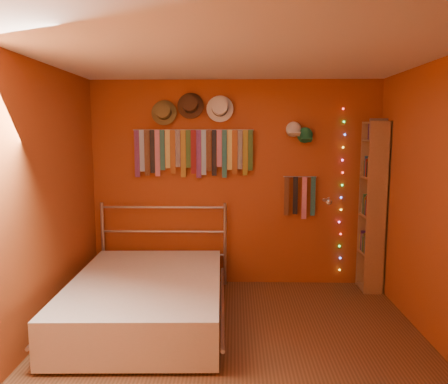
# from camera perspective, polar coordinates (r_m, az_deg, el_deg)

# --- Properties ---
(ground) EXTENTS (3.50, 3.50, 0.00)m
(ground) POSITION_cam_1_polar(r_m,az_deg,el_deg) (4.02, 1.41, -19.92)
(ground) COLOR #54341C
(ground) RESTS_ON ground
(back_wall) EXTENTS (3.50, 0.02, 2.50)m
(back_wall) POSITION_cam_1_polar(r_m,az_deg,el_deg) (5.35, 1.47, 1.10)
(back_wall) COLOR #8D3816
(back_wall) RESTS_ON ground
(left_wall) EXTENTS (0.02, 3.50, 2.50)m
(left_wall) POSITION_cam_1_polar(r_m,az_deg,el_deg) (4.02, -24.37, -1.79)
(left_wall) COLOR #8D3816
(left_wall) RESTS_ON ground
(ceiling) EXTENTS (3.50, 3.50, 0.02)m
(ceiling) POSITION_cam_1_polar(r_m,az_deg,el_deg) (3.62, 1.55, 17.81)
(ceiling) COLOR white
(ceiling) RESTS_ON back_wall
(tie_rack) EXTENTS (1.45, 0.03, 0.58)m
(tie_rack) POSITION_cam_1_polar(r_m,az_deg,el_deg) (5.28, -4.07, 5.42)
(tie_rack) COLOR #B2B2B7
(tie_rack) RESTS_ON back_wall
(small_tie_rack) EXTENTS (0.40, 0.03, 0.52)m
(small_tie_rack) POSITION_cam_1_polar(r_m,az_deg,el_deg) (5.36, 9.89, -0.39)
(small_tie_rack) COLOR #B2B2B7
(small_tie_rack) RESTS_ON back_wall
(fedora_olive) EXTENTS (0.30, 0.16, 0.30)m
(fedora_olive) POSITION_cam_1_polar(r_m,az_deg,el_deg) (5.29, -7.91, 10.34)
(fedora_olive) COLOR brown
(fedora_olive) RESTS_ON back_wall
(fedora_brown) EXTENTS (0.31, 0.17, 0.31)m
(fedora_brown) POSITION_cam_1_polar(r_m,az_deg,el_deg) (5.25, -4.44, 11.29)
(fedora_brown) COLOR #402816
(fedora_brown) RESTS_ON back_wall
(fedora_white) EXTENTS (0.32, 0.17, 0.32)m
(fedora_white) POSITION_cam_1_polar(r_m,az_deg,el_deg) (5.23, -0.55, 10.93)
(fedora_white) COLOR silver
(fedora_white) RESTS_ON back_wall
(cap_white) EXTENTS (0.18, 0.23, 0.18)m
(cap_white) POSITION_cam_1_polar(r_m,az_deg,el_deg) (5.31, 9.07, 8.07)
(cap_white) COLOR white
(cap_white) RESTS_ON back_wall
(cap_green) EXTENTS (0.18, 0.23, 0.18)m
(cap_green) POSITION_cam_1_polar(r_m,az_deg,el_deg) (5.33, 10.53, 7.30)
(cap_green) COLOR #197141
(cap_green) RESTS_ON back_wall
(fairy_lights) EXTENTS (0.05, 0.02, 2.00)m
(fairy_lights) POSITION_cam_1_polar(r_m,az_deg,el_deg) (5.48, 15.11, 0.08)
(fairy_lights) COLOR #FF3333
(fairy_lights) RESTS_ON back_wall
(reading_lamp) EXTENTS (0.08, 0.33, 0.10)m
(reading_lamp) POSITION_cam_1_polar(r_m,az_deg,el_deg) (5.24, 13.44, -1.19)
(reading_lamp) COLOR #B2B2B7
(reading_lamp) RESTS_ON back_wall
(bookshelf) EXTENTS (0.25, 0.34, 2.00)m
(bookshelf) POSITION_cam_1_polar(r_m,az_deg,el_deg) (5.42, 19.25, -1.72)
(bookshelf) COLOR #8F5E40
(bookshelf) RESTS_ON ground
(bed) EXTENTS (1.61, 2.14, 1.02)m
(bed) POSITION_cam_1_polar(r_m,az_deg,el_deg) (4.54, -10.03, -13.44)
(bed) COLOR #B2B2B7
(bed) RESTS_ON ground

